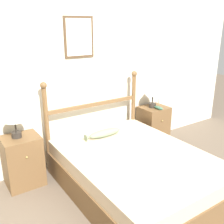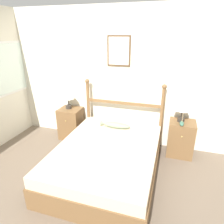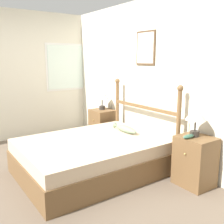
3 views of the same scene
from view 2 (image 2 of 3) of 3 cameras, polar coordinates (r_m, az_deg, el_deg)
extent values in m
plane|color=brown|center=(3.00, -8.67, -22.66)|extent=(16.00, 16.00, 0.00)
cube|color=beige|center=(3.86, 1.39, 9.56)|extent=(6.40, 0.06, 2.55)
cube|color=#4C3823|center=(3.73, 1.97, 17.01)|extent=(0.43, 0.02, 0.54)
cube|color=silver|center=(3.72, 1.92, 17.00)|extent=(0.37, 0.01, 0.48)
cube|color=white|center=(4.52, -27.31, 11.03)|extent=(0.01, 0.95, 1.01)
cube|color=silver|center=(4.51, -27.23, 11.03)|extent=(0.01, 0.87, 0.93)
cube|color=brown|center=(3.26, -1.30, -14.57)|extent=(1.50, 1.99, 0.32)
cube|color=#CCB293|center=(3.12, -1.34, -10.97)|extent=(1.46, 1.95, 0.17)
cylinder|color=brown|center=(4.08, -6.69, 0.08)|extent=(0.06, 0.06, 1.19)
sphere|color=brown|center=(3.89, -7.10, 8.76)|extent=(0.09, 0.09, 0.09)
cylinder|color=brown|center=(3.77, 13.84, -2.30)|extent=(0.06, 0.06, 1.19)
sphere|color=brown|center=(3.56, 14.75, 7.02)|extent=(0.09, 0.09, 0.09)
cube|color=brown|center=(3.76, 3.24, 2.59)|extent=(1.44, 0.04, 0.05)
cube|color=brown|center=(4.27, -11.59, -3.16)|extent=(0.44, 0.39, 0.65)
sphere|color=tan|center=(4.05, -13.12, -2.50)|extent=(0.02, 0.02, 0.02)
cube|color=brown|center=(3.81, 19.01, -7.13)|extent=(0.44, 0.39, 0.65)
sphere|color=tan|center=(3.56, 19.32, -6.69)|extent=(0.02, 0.02, 0.02)
cylinder|color=#2D2823|center=(4.16, -12.25, 1.47)|extent=(0.12, 0.12, 0.07)
cylinder|color=#2D2823|center=(4.13, -12.36, 2.87)|extent=(0.02, 0.02, 0.14)
cone|color=beige|center=(4.08, -12.54, 4.94)|extent=(0.26, 0.26, 0.17)
cylinder|color=#2D2823|center=(3.67, 19.09, -2.10)|extent=(0.12, 0.12, 0.07)
cylinder|color=#2D2823|center=(3.63, 19.30, -0.55)|extent=(0.02, 0.02, 0.14)
cone|color=beige|center=(3.57, 19.60, 1.77)|extent=(0.26, 0.26, 0.17)
ellipsoid|color=#386651|center=(3.55, 19.30, -3.10)|extent=(0.07, 0.19, 0.05)
cylinder|color=#997F56|center=(3.51, 19.49, -1.68)|extent=(0.01, 0.01, 0.14)
ellipsoid|color=gray|center=(3.59, 1.36, -3.83)|extent=(0.48, 0.13, 0.10)
cone|color=gray|center=(3.67, -2.70, -3.30)|extent=(0.06, 0.09, 0.09)
camera|label=1|loc=(2.66, -66.10, 5.91)|focal=42.00mm
camera|label=3|loc=(2.38, 85.94, -10.56)|focal=42.00mm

